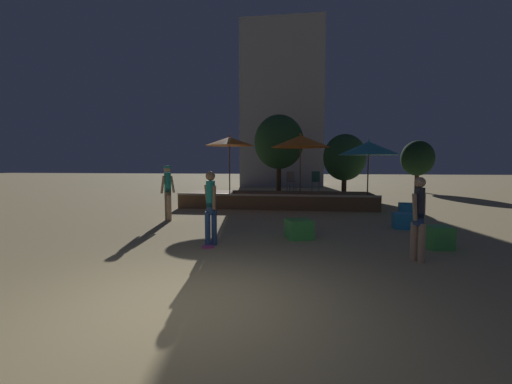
{
  "coord_description": "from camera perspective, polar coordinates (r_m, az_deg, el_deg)",
  "views": [
    {
      "loc": [
        1.64,
        -4.16,
        1.88
      ],
      "look_at": [
        0.0,
        7.29,
        0.93
      ],
      "focal_mm": 24.0,
      "sensor_mm": 36.0,
      "label": 1
    }
  ],
  "objects": [
    {
      "name": "ground_plane",
      "position": [
        4.85,
        -12.96,
        -18.24
      ],
      "size": [
        120.0,
        120.0,
        0.0
      ],
      "primitive_type": "plane",
      "color": "tan"
    },
    {
      "name": "wooden_deck",
      "position": [
        15.34,
        3.7,
        -1.27
      ],
      "size": [
        8.29,
        2.92,
        0.65
      ],
      "color": "brown",
      "rests_on": "ground"
    },
    {
      "name": "patio_umbrella_0",
      "position": [
        14.48,
        -4.46,
        8.4
      ],
      "size": [
        2.03,
        2.03,
        3.08
      ],
      "color": "brown",
      "rests_on": "ground"
    },
    {
      "name": "patio_umbrella_1",
      "position": [
        14.2,
        18.26,
        6.93
      ],
      "size": [
        2.38,
        2.38,
        2.84
      ],
      "color": "brown",
      "rests_on": "ground"
    },
    {
      "name": "patio_umbrella_2",
      "position": [
        14.02,
        7.43,
        8.36
      ],
      "size": [
        2.39,
        2.39,
        3.11
      ],
      "color": "brown",
      "rests_on": "ground"
    },
    {
      "name": "cube_seat_0",
      "position": [
        8.7,
        28.12,
        -6.67
      ],
      "size": [
        0.58,
        0.58,
        0.5
      ],
      "rotation": [
        0.0,
        0.0,
        0.15
      ],
      "color": "#4CC651",
      "rests_on": "ground"
    },
    {
      "name": "cube_seat_1",
      "position": [
        10.92,
        23.34,
        -4.42
      ],
      "size": [
        0.59,
        0.59,
        0.45
      ],
      "rotation": [
        0.0,
        0.0,
        -0.05
      ],
      "color": "#2D9EDB",
      "rests_on": "ground"
    },
    {
      "name": "cube_seat_2",
      "position": [
        8.77,
        7.17,
        -6.12
      ],
      "size": [
        0.78,
        0.78,
        0.48
      ],
      "rotation": [
        0.0,
        0.0,
        0.35
      ],
      "color": "#4CC651",
      "rests_on": "ground"
    },
    {
      "name": "cube_seat_3",
      "position": [
        13.39,
        23.96,
        -2.76
      ],
      "size": [
        0.66,
        0.66,
        0.48
      ],
      "rotation": [
        0.0,
        0.0,
        -0.14
      ],
      "color": "#2D9EDB",
      "rests_on": "ground"
    },
    {
      "name": "person_0",
      "position": [
        7.26,
        25.48,
        -3.76
      ],
      "size": [
        0.37,
        0.37,
        1.64
      ],
      "rotation": [
        0.0,
        0.0,
        2.36
      ],
      "color": "tan",
      "rests_on": "ground"
    },
    {
      "name": "person_1",
      "position": [
        11.68,
        -14.5,
        0.48
      ],
      "size": [
        0.39,
        0.46,
        1.83
      ],
      "rotation": [
        0.0,
        0.0,
        2.47
      ],
      "color": "tan",
      "rests_on": "ground"
    },
    {
      "name": "person_2",
      "position": [
        7.91,
        -7.56,
        -2.25
      ],
      "size": [
        0.39,
        0.39,
        1.72
      ],
      "rotation": [
        0.0,
        0.0,
        0.78
      ],
      "color": "#2D4C7F",
      "rests_on": "ground"
    },
    {
      "name": "bistro_chair_0",
      "position": [
        15.06,
        5.83,
        2.08
      ],
      "size": [
        0.43,
        0.44,
        0.9
      ],
      "rotation": [
        0.0,
        0.0,
        2.81
      ],
      "color": "#47474C",
      "rests_on": "wooden_deck"
    },
    {
      "name": "bistro_chair_1",
      "position": [
        15.41,
        9.9,
        2.09
      ],
      "size": [
        0.4,
        0.4,
        0.9
      ],
      "rotation": [
        0.0,
        0.0,
        6.25
      ],
      "color": "#1E4C47",
      "rests_on": "wooden_deck"
    },
    {
      "name": "frisbee_disc",
      "position": [
        7.89,
        -7.97,
        -9.02
      ],
      "size": [
        0.28,
        0.28,
        0.03
      ],
      "color": "#E54C99",
      "rests_on": "ground"
    },
    {
      "name": "background_tree_0",
      "position": [
        20.3,
        3.85,
        8.28
      ],
      "size": [
        2.89,
        2.89,
        4.75
      ],
      "color": "#3D2B1C",
      "rests_on": "ground"
    },
    {
      "name": "background_tree_1",
      "position": [
        20.24,
        14.55,
        5.58
      ],
      "size": [
        2.4,
        2.4,
        3.58
      ],
      "color": "#3D2B1C",
      "rests_on": "ground"
    },
    {
      "name": "background_tree_2",
      "position": [
        25.76,
        25.33,
        5.09
      ],
      "size": [
        2.17,
        2.17,
        3.46
      ],
      "color": "#3D2B1C",
      "rests_on": "ground"
    },
    {
      "name": "distant_building",
      "position": [
        29.35,
        4.46,
        14.08
      ],
      "size": [
        6.7,
        3.22,
        13.35
      ],
      "color": "gray",
      "rests_on": "ground"
    }
  ]
}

